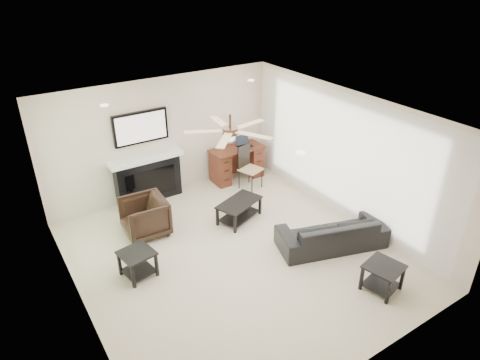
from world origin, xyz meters
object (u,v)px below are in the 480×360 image
at_px(coffee_table, 239,211).
at_px(desk, 237,163).
at_px(sofa, 332,232).
at_px(armchair, 145,217).
at_px(fireplace_unit, 146,158).

relative_size(coffee_table, desk, 0.74).
bearing_deg(desk, sofa, -90.26).
xyz_separation_m(sofa, armchair, (-2.60, 2.15, 0.08)).
height_order(sofa, armchair, armchair).
height_order(armchair, desk, desk).
bearing_deg(fireplace_unit, coffee_table, -55.58).
bearing_deg(desk, armchair, -160.07).
xyz_separation_m(fireplace_unit, desk, (2.06, -0.18, -0.57)).
height_order(sofa, coffee_table, sofa).
relative_size(sofa, coffee_table, 2.10).
distance_m(armchair, fireplace_unit, 1.39).
height_order(coffee_table, fireplace_unit, fireplace_unit).
xyz_separation_m(armchair, coffee_table, (1.70, -0.55, -0.16)).
xyz_separation_m(sofa, coffee_table, (-0.90, 1.60, -0.08)).
xyz_separation_m(armchair, fireplace_unit, (0.55, 1.13, 0.60)).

